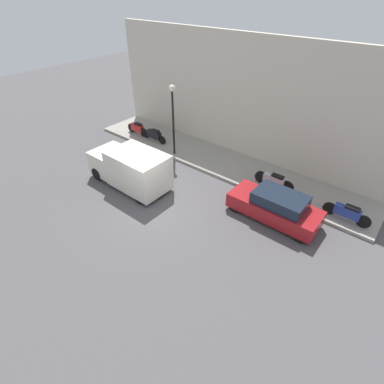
% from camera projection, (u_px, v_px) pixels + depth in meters
% --- Properties ---
extents(ground_plane, '(60.00, 60.00, 0.00)m').
position_uv_depth(ground_plane, '(153.00, 205.00, 14.66)').
color(ground_plane, '#514F51').
extents(sidewalk, '(3.06, 18.05, 0.15)m').
position_uv_depth(sidewalk, '(218.00, 160.00, 18.06)').
color(sidewalk, gray).
rests_on(sidewalk, ground_plane).
extents(building_facade, '(0.30, 18.05, 6.86)m').
position_uv_depth(building_facade, '(238.00, 98.00, 17.16)').
color(building_facade, beige).
rests_on(building_facade, ground_plane).
extents(parked_car, '(1.64, 4.12, 1.40)m').
position_uv_depth(parked_car, '(275.00, 206.00, 13.46)').
color(parked_car, maroon).
rests_on(parked_car, ground_plane).
extents(delivery_van, '(1.98, 4.58, 2.04)m').
position_uv_depth(delivery_van, '(130.00, 167.00, 15.54)').
color(delivery_van, silver).
rests_on(delivery_van, ground_plane).
extents(motorcycle_red, '(0.30, 1.86, 0.85)m').
position_uv_depth(motorcycle_red, '(137.00, 128.00, 20.60)').
color(motorcycle_red, '#B21E1E').
rests_on(motorcycle_red, sidewalk).
extents(motorcycle_blue, '(0.30, 2.07, 0.82)m').
position_uv_depth(motorcycle_blue, '(347.00, 212.00, 13.24)').
color(motorcycle_blue, navy).
rests_on(motorcycle_blue, sidewalk).
extents(scooter_silver, '(0.30, 2.14, 0.81)m').
position_uv_depth(scooter_silver, '(274.00, 180.00, 15.33)').
color(scooter_silver, '#B7B7BF').
rests_on(scooter_silver, sidewalk).
extents(motorcycle_black, '(0.30, 2.02, 0.82)m').
position_uv_depth(motorcycle_black, '(154.00, 135.00, 19.78)').
color(motorcycle_black, black).
rests_on(motorcycle_black, sidewalk).
extents(streetlamp, '(0.37, 0.37, 4.18)m').
position_uv_depth(streetlamp, '(173.00, 107.00, 16.91)').
color(streetlamp, black).
rests_on(streetlamp, sidewalk).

